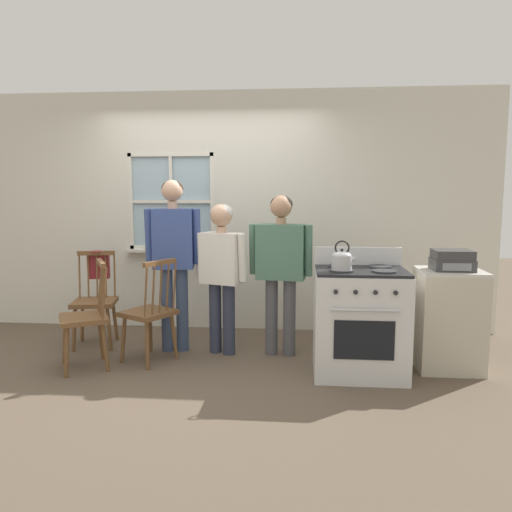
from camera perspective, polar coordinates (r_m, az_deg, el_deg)
name	(u,v)px	position (r m, az deg, el deg)	size (l,w,h in m)	color
ground_plane	(185,369)	(4.66, -8.12, -12.61)	(16.00, 16.00, 0.00)	brown
wall_back	(213,213)	(5.75, -4.97, 4.93)	(6.40, 0.16, 2.70)	silver
chair_by_window	(95,302)	(5.41, -17.93, -5.05)	(0.49, 0.47, 0.97)	brown
chair_near_wall	(150,314)	(4.79, -12.04, -6.46)	(0.56, 0.56, 0.97)	brown
chair_center_cluster	(86,318)	(4.77, -18.85, -6.77)	(0.55, 0.56, 0.97)	brown
person_elderly_left	(173,248)	(4.96, -9.42, 0.87)	(0.55, 0.25, 1.70)	#384766
person_teen_center	(222,263)	(4.84, -3.95, -0.81)	(0.55, 0.33, 1.47)	#2D3347
person_adult_right	(281,259)	(4.78, 2.85, -0.29)	(0.62, 0.27, 1.55)	#4C4C51
stove	(360,321)	(4.46, 11.76, -7.24)	(0.78, 0.68, 1.08)	silver
kettle	(342,260)	(4.21, 9.79, -0.42)	(0.21, 0.17, 0.25)	#B7B7BC
potted_plant	(152,243)	(5.85, -11.82, 1.47)	(0.15, 0.15, 0.30)	#42474C
handbag	(98,266)	(5.58, -17.56, -1.08)	(0.23, 0.22, 0.31)	maroon
side_counter	(448,320)	(4.81, 21.14, -6.79)	(0.55, 0.50, 0.90)	beige
stereo	(452,260)	(4.70, 21.52, -0.47)	(0.34, 0.29, 0.18)	#38383A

